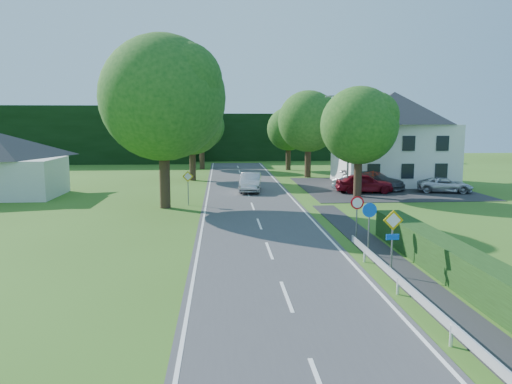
{
  "coord_description": "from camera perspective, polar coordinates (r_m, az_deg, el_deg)",
  "views": [
    {
      "loc": [
        -2.17,
        -10.08,
        5.9
      ],
      "look_at": [
        -0.19,
        18.03,
        1.89
      ],
      "focal_mm": 35.0,
      "sensor_mm": 36.0,
      "label": 1
    }
  ],
  "objects": [
    {
      "name": "tree_right_back",
      "position": [
        60.67,
        3.73,
        6.09
      ],
      "size": [
        6.2,
        6.2,
        7.56
      ],
      "primitive_type": null,
      "color": "#1A4B16",
      "rests_on": "ground"
    },
    {
      "name": "streetlight",
      "position": [
        41.39,
        10.34,
        5.98
      ],
      "size": [
        2.03,
        0.18,
        8.0
      ],
      "color": "slate",
      "rests_on": "ground"
    },
    {
      "name": "parking_pad",
      "position": [
        45.73,
        14.05,
        0.47
      ],
      "size": [
        14.0,
        16.0,
        0.04
      ],
      "primitive_type": "cube",
      "color": "#27272A",
      "rests_on": "ground"
    },
    {
      "name": "sign_priority_left",
      "position": [
        35.38,
        -7.79,
        1.24
      ],
      "size": [
        0.78,
        0.09,
        2.44
      ],
      "color": "slate",
      "rests_on": "ground"
    },
    {
      "name": "treeline_left",
      "position": [
        76.59,
        -23.88,
        6.0
      ],
      "size": [
        44.0,
        6.0,
        8.0
      ],
      "primitive_type": "cube",
      "color": "black",
      "rests_on": "ground"
    },
    {
      "name": "road",
      "position": [
        30.72,
        0.09,
        -2.93
      ],
      "size": [
        7.0,
        80.0,
        0.04
      ],
      "primitive_type": "cube",
      "color": "#3E3E40",
      "rests_on": "ground"
    },
    {
      "name": "tree_left_far",
      "position": [
        50.18,
        -7.31,
        6.2
      ],
      "size": [
        7.0,
        7.0,
        8.58
      ],
      "primitive_type": null,
      "color": "#1A4B16",
      "rests_on": "ground"
    },
    {
      "name": "line_edge_left",
      "position": [
        30.66,
        -5.99,
        -2.95
      ],
      "size": [
        0.12,
        80.0,
        0.01
      ],
      "primitive_type": "cube",
      "color": "white",
      "rests_on": "road"
    },
    {
      "name": "tree_main",
      "position": [
        34.29,
        -10.55,
        7.83
      ],
      "size": [
        9.4,
        9.4,
        11.64
      ],
      "primitive_type": null,
      "color": "#1A4B16",
      "rests_on": "ground"
    },
    {
      "name": "parked_car_silver_b",
      "position": [
        44.22,
        20.78,
        0.76
      ],
      "size": [
        4.77,
        3.08,
        1.22
      ],
      "primitive_type": "imported",
      "rotation": [
        0.0,
        0.0,
        1.31
      ],
      "color": "silver",
      "rests_on": "parking_pad"
    },
    {
      "name": "house_white",
      "position": [
        48.85,
        15.38,
        6.06
      ],
      "size": [
        10.6,
        8.4,
        8.6
      ],
      "color": "white",
      "rests_on": "ground"
    },
    {
      "name": "sign_roundabout",
      "position": [
        22.43,
        12.82,
        -2.97
      ],
      "size": [
        0.64,
        0.08,
        2.37
      ],
      "color": "slate",
      "rests_on": "ground"
    },
    {
      "name": "line_centre",
      "position": [
        30.72,
        0.09,
        -2.89
      ],
      "size": [
        0.12,
        80.0,
        0.01
      ],
      "primitive_type": null,
      "color": "white",
      "rests_on": "road"
    },
    {
      "name": "sign_priority_right",
      "position": [
        19.61,
        15.36,
        -4.27
      ],
      "size": [
        0.78,
        0.09,
        2.59
      ],
      "color": "slate",
      "rests_on": "ground"
    },
    {
      "name": "treeline_right",
      "position": [
        76.79,
        3.6,
        6.3
      ],
      "size": [
        30.0,
        5.0,
        7.0
      ],
      "primitive_type": "cube",
      "color": "black",
      "rests_on": "ground"
    },
    {
      "name": "line_edge_right",
      "position": [
        31.12,
        6.07,
        -2.79
      ],
      "size": [
        0.12,
        80.0,
        0.01
      ],
      "primitive_type": "cube",
      "color": "white",
      "rests_on": "road"
    },
    {
      "name": "parked_car_red",
      "position": [
        42.14,
        12.25,
        1.01
      ],
      "size": [
        4.78,
        2.19,
        1.59
      ],
      "primitive_type": "imported",
      "rotation": [
        0.0,
        0.0,
        1.5
      ],
      "color": "maroon",
      "rests_on": "parking_pad"
    },
    {
      "name": "tree_right_mid",
      "position": [
        39.58,
        11.67,
        5.61
      ],
      "size": [
        7.0,
        7.0,
        8.58
      ],
      "primitive_type": null,
      "color": "#1A4B16",
      "rests_on": "ground"
    },
    {
      "name": "parked_car_grey",
      "position": [
        44.37,
        13.24,
        1.33
      ],
      "size": [
        5.67,
        5.16,
        1.59
      ],
      "primitive_type": "imported",
      "rotation": [
        0.0,
        0.0,
        0.9
      ],
      "color": "#48474C",
      "rests_on": "parking_pad"
    },
    {
      "name": "moving_car",
      "position": [
        41.85,
        -0.62,
        1.13
      ],
      "size": [
        2.17,
        4.87,
        1.55
      ],
      "primitive_type": "imported",
      "rotation": [
        0.0,
        0.0,
        -0.11
      ],
      "color": "#A9A8AC",
      "rests_on": "road"
    },
    {
      "name": "motorcycle",
      "position": [
        46.64,
        -0.35,
        1.57
      ],
      "size": [
        1.03,
        2.17,
        1.1
      ],
      "primitive_type": "imported",
      "rotation": [
        0.0,
        0.0,
        -0.15
      ],
      "color": "black",
      "rests_on": "road"
    },
    {
      "name": "parasol",
      "position": [
        41.75,
        13.22,
        1.12
      ],
      "size": [
        2.59,
        2.62,
        1.88
      ],
      "primitive_type": "imported",
      "rotation": [
        0.0,
        0.0,
        -0.32
      ],
      "color": "red",
      "rests_on": "parking_pad"
    },
    {
      "name": "tree_left_back",
      "position": [
        62.15,
        -6.22,
        6.34
      ],
      "size": [
        6.6,
        6.6,
        8.07
      ],
      "primitive_type": null,
      "color": "#1A4B16",
      "rests_on": "ground"
    },
    {
      "name": "sign_speed_limit",
      "position": [
        24.3,
        11.47,
        -1.86
      ],
      "size": [
        0.64,
        0.11,
        2.37
      ],
      "color": "slate",
      "rests_on": "ground"
    },
    {
      "name": "parked_car_silver_a",
      "position": [
        42.95,
        11.41,
        0.99
      ],
      "size": [
        4.26,
        2.54,
        1.33
      ],
      "primitive_type": "imported",
      "rotation": [
        0.0,
        0.0,
        1.27
      ],
      "color": "silver",
      "rests_on": "parking_pad"
    },
    {
      "name": "footpath",
      "position": [
        15.2,
        25.25,
        -15.47
      ],
      "size": [
        1.5,
        44.0,
        0.04
      ],
      "primitive_type": "cube",
      "color": "#27272A",
      "rests_on": "ground"
    },
    {
      "name": "tree_right_far",
      "position": [
        52.89,
        5.99,
        6.59
      ],
      "size": [
        7.4,
        7.4,
        9.09
      ],
      "primitive_type": null,
      "color": "#1A4B16",
      "rests_on": "ground"
    }
  ]
}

